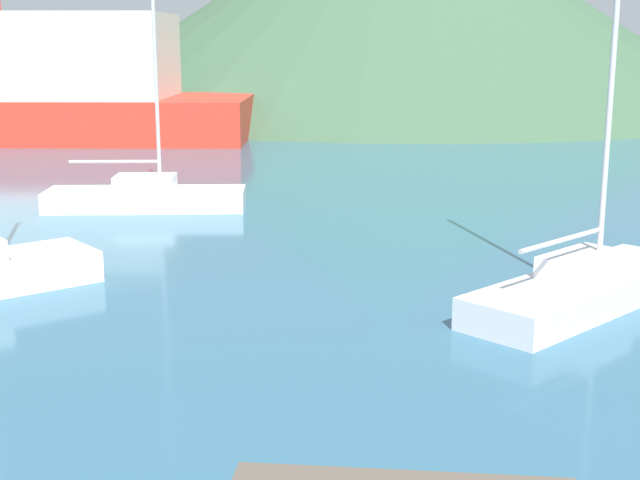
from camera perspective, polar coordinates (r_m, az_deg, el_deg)
name	(u,v)px	position (r m, az deg, el deg)	size (l,w,h in m)	color
sailboat_inner	(585,283)	(19.02, 16.62, -2.67)	(6.49, 4.78, 10.29)	silver
sailboat_middle	(146,194)	(29.12, -11.08, 2.89)	(6.57, 3.11, 10.99)	white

